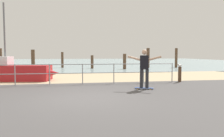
% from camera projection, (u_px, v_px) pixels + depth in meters
% --- Properties ---
extents(ground_plane, '(24.00, 10.00, 0.04)m').
position_uv_depth(ground_plane, '(86.00, 105.00, 6.65)').
color(ground_plane, '#474444').
rests_on(ground_plane, ground).
extents(beach_strip, '(24.00, 6.00, 0.04)m').
position_uv_depth(beach_strip, '(79.00, 77.00, 14.51)').
color(beach_strip, tan).
rests_on(beach_strip, ground).
extents(sea_surface, '(72.00, 50.00, 0.04)m').
position_uv_depth(sea_surface, '(75.00, 62.00, 42.03)').
color(sea_surface, '#849EA3').
rests_on(sea_surface, ground).
extents(railing_fence, '(12.95, 0.05, 1.05)m').
position_uv_depth(railing_fence, '(50.00, 71.00, 10.86)').
color(railing_fence, gray).
rests_on(railing_fence, ground).
extents(sailboat, '(5.06, 2.03, 4.43)m').
position_uv_depth(sailboat, '(14.00, 72.00, 12.64)').
color(sailboat, '#B21E23').
rests_on(sailboat, ground).
extents(skateboard, '(0.82, 0.49, 0.08)m').
position_uv_depth(skateboard, '(144.00, 88.00, 9.55)').
color(skateboard, '#334C8C').
rests_on(skateboard, ground).
extents(skateboarder, '(1.37, 0.63, 1.65)m').
position_uv_depth(skateboarder, '(144.00, 66.00, 9.49)').
color(skateboarder, '#26262B').
rests_on(skateboarder, skateboard).
extents(bollard_short, '(0.18, 0.18, 0.84)m').
position_uv_depth(bollard_short, '(180.00, 75.00, 12.05)').
color(bollard_short, '#513826').
rests_on(bollard_short, ground).
extents(seagull, '(0.42, 0.34, 0.18)m').
position_uv_depth(seagull, '(180.00, 65.00, 12.00)').
color(seagull, white).
rests_on(seagull, bollard_short).
extents(groyne_post_0, '(0.30, 0.30, 2.12)m').
position_uv_depth(groyne_post_0, '(1.00, 59.00, 22.99)').
color(groyne_post_0, '#513826').
rests_on(groyne_post_0, ground).
extents(groyne_post_1, '(0.40, 0.40, 2.01)m').
position_uv_depth(groyne_post_1, '(33.00, 59.00, 24.08)').
color(groyne_post_1, '#513826').
rests_on(groyne_post_1, ground).
extents(groyne_post_2, '(0.27, 0.27, 1.75)m').
position_uv_depth(groyne_post_2, '(62.00, 60.00, 24.50)').
color(groyne_post_2, '#513826').
rests_on(groyne_post_2, ground).
extents(groyne_post_3, '(0.29, 0.29, 1.40)m').
position_uv_depth(groyne_post_3, '(92.00, 62.00, 23.01)').
color(groyne_post_3, '#513826').
rests_on(groyne_post_3, ground).
extents(groyne_post_4, '(0.32, 0.32, 1.55)m').
position_uv_depth(groyne_post_4, '(125.00, 62.00, 22.13)').
color(groyne_post_4, '#513826').
rests_on(groyne_post_4, ground).
extents(groyne_post_5, '(0.35, 0.35, 2.19)m').
position_uv_depth(groyne_post_5, '(148.00, 58.00, 24.58)').
color(groyne_post_5, '#513826').
rests_on(groyne_post_5, ground).
extents(groyne_post_6, '(0.29, 0.29, 2.19)m').
position_uv_depth(groyne_post_6, '(176.00, 58.00, 24.66)').
color(groyne_post_6, '#513826').
rests_on(groyne_post_6, ground).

